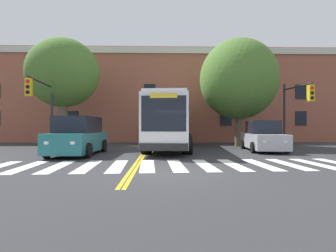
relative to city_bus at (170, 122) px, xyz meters
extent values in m
plane|color=#303033|center=(-0.40, -9.38, -1.86)|extent=(120.00, 120.00, 0.00)
cube|color=white|center=(-5.86, -7.99, -1.86)|extent=(0.71, 3.34, 0.01)
cube|color=white|center=(-4.69, -7.93, -1.86)|extent=(0.71, 3.34, 0.01)
cube|color=white|center=(-3.52, -7.88, -1.86)|extent=(0.71, 3.34, 0.01)
cube|color=white|center=(-2.35, -7.82, -1.86)|extent=(0.71, 3.34, 0.01)
cube|color=white|center=(-1.19, -7.76, -1.86)|extent=(0.71, 3.34, 0.01)
cube|color=white|center=(-0.02, -7.71, -1.86)|extent=(0.71, 3.34, 0.01)
cube|color=white|center=(1.15, -7.65, -1.86)|extent=(0.71, 3.34, 0.01)
cube|color=white|center=(2.32, -7.60, -1.86)|extent=(0.71, 3.34, 0.01)
cube|color=white|center=(3.49, -7.54, -1.86)|extent=(0.71, 3.34, 0.01)
cube|color=white|center=(4.66, -7.49, -1.86)|extent=(0.71, 3.34, 0.01)
cube|color=white|center=(5.83, -7.43, -1.86)|extent=(0.71, 3.34, 0.01)
cube|color=gold|center=(-1.72, 6.29, -1.86)|extent=(0.12, 36.00, 0.01)
cube|color=gold|center=(-1.56, 6.29, -1.86)|extent=(0.12, 36.00, 0.01)
cube|color=white|center=(0.00, -0.02, -0.02)|extent=(3.45, 11.30, 2.91)
cube|color=black|center=(1.22, -0.14, 0.28)|extent=(0.97, 10.19, 1.05)
cube|color=black|center=(-1.22, 0.09, 0.28)|extent=(0.97, 10.19, 1.05)
cube|color=black|center=(-0.52, -5.57, 0.33)|extent=(2.18, 0.23, 1.75)
cube|color=yellow|center=(-0.52, -5.58, 1.21)|extent=(1.33, 0.15, 0.24)
cube|color=#232326|center=(-0.52, -5.60, -1.29)|extent=(2.38, 0.32, 0.36)
cube|color=silver|center=(0.00, -0.02, 1.52)|extent=(3.26, 10.84, 0.16)
cylinder|color=black|center=(0.83, -3.56, -1.35)|extent=(0.65, 1.07, 1.02)
cylinder|color=black|center=(-1.48, -3.35, -1.35)|extent=(0.65, 1.07, 1.02)
cylinder|color=black|center=(1.38, 2.36, -1.35)|extent=(0.65, 1.07, 1.02)
cylinder|color=black|center=(-0.92, 2.58, -1.35)|extent=(0.65, 1.07, 1.02)
cylinder|color=black|center=(1.49, 3.46, -1.35)|extent=(0.65, 1.07, 1.02)
cylinder|color=black|center=(-0.82, 3.67, -1.35)|extent=(0.65, 1.07, 1.02)
cube|color=#236B70|center=(-5.22, -3.66, -1.15)|extent=(2.14, 5.09, 1.01)
cube|color=black|center=(-5.22, -3.61, -0.20)|extent=(1.89, 3.17, 0.89)
cube|color=white|center=(-4.68, -6.21, -1.05)|extent=(0.20, 0.05, 0.14)
cube|color=white|center=(-5.89, -6.18, -1.05)|extent=(0.20, 0.05, 0.14)
cylinder|color=black|center=(-4.23, -5.24, -1.48)|extent=(0.24, 0.77, 0.76)
cylinder|color=black|center=(-6.28, -5.19, -1.48)|extent=(0.24, 0.77, 0.76)
cylinder|color=black|center=(-4.15, -2.12, -1.48)|extent=(0.24, 0.77, 0.76)
cylinder|color=black|center=(-6.21, -2.07, -1.48)|extent=(0.24, 0.77, 0.76)
cube|color=#B7BABF|center=(5.86, -1.69, -1.22)|extent=(2.37, 4.90, 0.91)
cube|color=black|center=(5.87, -1.55, -0.35)|extent=(1.93, 2.44, 0.83)
cube|color=white|center=(6.17, -4.12, -1.13)|extent=(0.20, 0.06, 0.14)
cube|color=white|center=(5.04, -4.00, -1.13)|extent=(0.20, 0.06, 0.14)
cylinder|color=black|center=(6.66, -3.25, -1.53)|extent=(0.29, 0.68, 0.66)
cylinder|color=black|center=(4.74, -3.05, -1.53)|extent=(0.29, 0.68, 0.66)
cylinder|color=black|center=(6.97, -0.33, -1.53)|extent=(0.29, 0.68, 0.66)
cylinder|color=black|center=(5.05, -0.13, -1.53)|extent=(0.29, 0.68, 0.66)
cylinder|color=#28282D|center=(8.24, 0.41, 0.44)|extent=(0.16, 0.16, 4.60)
cylinder|color=#28282D|center=(8.39, -1.08, 2.34)|extent=(0.40, 3.00, 0.11)
cube|color=yellow|center=(8.52, -2.43, 1.74)|extent=(0.37, 0.31, 1.00)
cylinder|color=red|center=(8.53, -2.58, 2.04)|extent=(0.22, 0.05, 0.22)
cylinder|color=black|center=(8.53, -2.58, 1.74)|extent=(0.22, 0.05, 0.22)
cylinder|color=black|center=(8.53, -2.58, 1.44)|extent=(0.22, 0.05, 0.22)
cylinder|color=#28282D|center=(-8.59, 0.96, 0.50)|extent=(0.16, 0.16, 4.73)
cylinder|color=#28282D|center=(-8.38, -1.19, 2.54)|extent=(0.54, 4.31, 0.11)
cube|color=yellow|center=(-8.18, -3.19, 1.94)|extent=(0.37, 0.31, 1.00)
cylinder|color=red|center=(-8.17, -3.34, 2.24)|extent=(0.22, 0.05, 0.22)
cylinder|color=black|center=(-8.17, -3.34, 1.94)|extent=(0.22, 0.05, 0.22)
cylinder|color=black|center=(-8.17, -3.34, 1.64)|extent=(0.22, 0.05, 0.22)
cylinder|color=brown|center=(5.38, 2.06, -0.57)|extent=(0.56, 0.56, 2.58)
ellipsoid|color=#4C752D|center=(5.38, 2.06, 3.37)|extent=(7.19, 7.56, 6.24)
cylinder|color=brown|center=(-8.46, 2.69, -0.11)|extent=(0.73, 0.73, 3.49)
ellipsoid|color=#4C752D|center=(-8.46, 2.69, 3.96)|extent=(5.71, 5.00, 5.47)
cube|color=#9E5642|center=(-1.77, 10.55, 2.79)|extent=(36.97, 6.97, 9.31)
cube|color=beige|center=(-1.77, 6.99, 7.05)|extent=(36.97, 0.16, 0.60)
cube|color=black|center=(-9.16, 7.04, 0.47)|extent=(1.10, 0.06, 1.40)
cube|color=black|center=(-1.77, 7.04, 0.47)|extent=(1.10, 0.06, 1.40)
cube|color=black|center=(5.63, 7.04, 0.47)|extent=(1.10, 0.06, 1.40)
cube|color=black|center=(13.02, 7.04, 0.47)|extent=(1.10, 0.06, 1.40)
cube|color=black|center=(-9.16, 7.04, 3.07)|extent=(1.10, 0.06, 1.40)
cube|color=black|center=(-1.77, 7.04, 3.07)|extent=(1.10, 0.06, 1.40)
cube|color=black|center=(5.63, 7.04, 3.07)|extent=(1.10, 0.06, 1.40)
cube|color=black|center=(13.02, 7.04, 3.07)|extent=(1.10, 0.06, 1.40)
camera|label=1|loc=(-0.61, -18.24, -0.27)|focal=28.00mm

